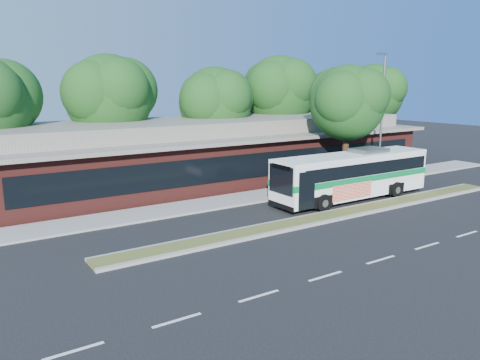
{
  "coord_description": "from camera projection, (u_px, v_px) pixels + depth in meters",
  "views": [
    {
      "loc": [
        -17.43,
        -16.77,
        6.92
      ],
      "look_at": [
        -4.34,
        3.3,
        2.0
      ],
      "focal_mm": 35.0,
      "sensor_mm": 36.0,
      "label": 1
    }
  ],
  "objects": [
    {
      "name": "sidewalk_tree",
      "position": [
        350.0,
        101.0,
        31.66
      ],
      "size": [
        5.67,
        5.08,
        8.22
      ],
      "color": "black",
      "rests_on": "ground"
    },
    {
      "name": "tree_bg_c",
      "position": [
        219.0,
        101.0,
        36.52
      ],
      "size": [
        6.24,
        5.6,
        8.26
      ],
      "color": "black",
      "rests_on": "ground"
    },
    {
      "name": "tree_bg_e",
      "position": [
        339.0,
        97.0,
        43.46
      ],
      "size": [
        6.47,
        5.8,
        8.5
      ],
      "color": "black",
      "rests_on": "ground"
    },
    {
      "name": "tree_bg_d",
      "position": [
        282.0,
        90.0,
        40.95
      ],
      "size": [
        6.91,
        6.2,
        9.37
      ],
      "color": "black",
      "rests_on": "ground"
    },
    {
      "name": "sidewalk",
      "position": [
        270.0,
        194.0,
        29.71
      ],
      "size": [
        44.0,
        2.6,
        0.12
      ],
      "primitive_type": "cube",
      "color": "gray",
      "rests_on": "ground"
    },
    {
      "name": "ground",
      "position": [
        344.0,
        219.0,
        24.47
      ],
      "size": [
        120.0,
        120.0,
        0.0
      ],
      "primitive_type": "plane",
      "color": "black",
      "rests_on": "ground"
    },
    {
      "name": "lamp_post",
      "position": [
        382.0,
        113.0,
        33.53
      ],
      "size": [
        0.93,
        0.18,
        9.07
      ],
      "color": "slate",
      "rests_on": "ground"
    },
    {
      "name": "sedan",
      "position": [
        113.0,
        191.0,
        27.58
      ],
      "size": [
        5.29,
        2.71,
        1.47
      ],
      "primitive_type": "imported",
      "rotation": [
        0.0,
        0.0,
        1.7
      ],
      "color": "#9EA0A4",
      "rests_on": "ground"
    },
    {
      "name": "median_strip",
      "position": [
        336.0,
        215.0,
        24.95
      ],
      "size": [
        26.0,
        1.1,
        0.15
      ],
      "primitive_type": "cube",
      "color": "#535A26",
      "rests_on": "ground"
    },
    {
      "name": "plaza_building",
      "position": [
        218.0,
        150.0,
        34.7
      ],
      "size": [
        33.2,
        11.2,
        4.45
      ],
      "color": "#561F1B",
      "rests_on": "ground"
    },
    {
      "name": "tree_bg_b",
      "position": [
        114.0,
        95.0,
        32.97
      ],
      "size": [
        6.69,
        6.0,
        9.0
      ],
      "color": "black",
      "rests_on": "ground"
    },
    {
      "name": "tree_bg_f",
      "position": [
        375.0,
        93.0,
        47.44
      ],
      "size": [
        6.69,
        6.0,
        8.92
      ],
      "color": "black",
      "rests_on": "ground"
    },
    {
      "name": "transit_bus",
      "position": [
        353.0,
        172.0,
        28.25
      ],
      "size": [
        10.95,
        2.61,
        3.07
      ],
      "rotation": [
        0.0,
        0.0,
        -0.0
      ],
      "color": "white",
      "rests_on": "ground"
    }
  ]
}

